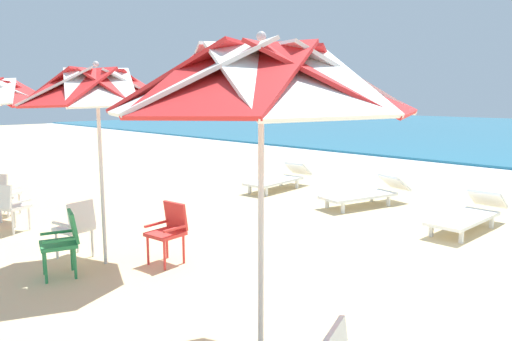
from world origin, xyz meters
The scene contains 11 objects.
ground_plane centered at (0.00, 0.00, 0.00)m, with size 80.00×80.00×0.00m, color beige.
beach_umbrella_0 centered at (-0.61, -3.11, 2.47)m, with size 2.53×2.53×2.87m.
beach_umbrella_1 centered at (-4.02, -2.84, 2.44)m, with size 2.12×2.12×2.82m.
plastic_chair_1 centered at (-3.95, -3.45, 0.50)m, with size 0.55×0.57×0.87m.
plastic_chair_2 centered at (-3.42, -2.17, 0.50)m, with size 0.49×0.52×0.87m.
plastic_chair_3 centered at (-4.50, -3.03, 0.50)m, with size 0.55×0.52×0.87m.
plastic_chair_4 centered at (-6.65, -3.28, 0.50)m, with size 0.58×0.60×0.87m.
plastic_chair_5 centered at (-7.96, -2.99, 0.50)m, with size 0.62×0.63×0.87m.
sun_lounger_1 centered at (-1.15, 2.59, 0.28)m, with size 0.65×2.15×0.62m.
sun_lounger_2 centered at (-3.47, 2.91, 0.28)m, with size 1.13×2.23×0.62m.
sun_lounger_3 centered at (-6.03, 2.91, 0.28)m, with size 0.86×2.20×0.62m.
Camera 1 is at (2.16, -5.87, 2.36)m, focal length 33.68 mm.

